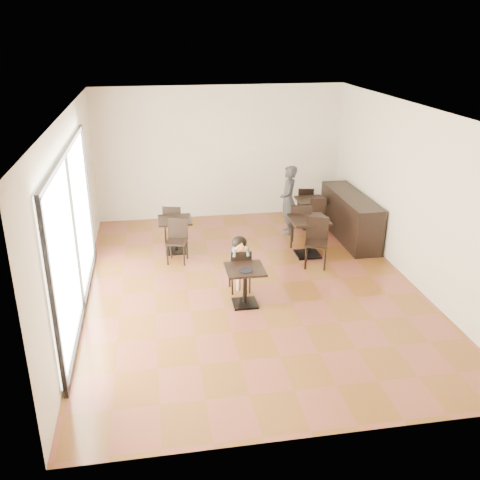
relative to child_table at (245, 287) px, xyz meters
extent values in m
cube|color=brown|center=(0.23, 0.71, -0.34)|extent=(6.00, 8.00, 0.01)
cube|color=silver|center=(0.23, 0.71, 2.86)|extent=(6.00, 8.00, 0.01)
cube|color=silver|center=(0.23, 4.71, 1.26)|extent=(6.00, 0.01, 3.20)
cube|color=silver|center=(0.23, -3.29, 1.26)|extent=(6.00, 0.01, 3.20)
cube|color=silver|center=(-2.77, 0.71, 1.26)|extent=(0.01, 8.00, 3.20)
cube|color=silver|center=(3.23, 0.71, 1.26)|extent=(0.01, 8.00, 3.20)
cube|color=white|center=(-2.74, 0.21, 1.06)|extent=(0.04, 4.50, 2.60)
cylinder|color=black|center=(0.00, -0.10, 0.35)|extent=(0.23, 0.23, 0.01)
imported|color=#313136|center=(1.57, 3.22, 0.45)|extent=(0.48, 0.64, 1.59)
cube|color=black|center=(2.88, 2.71, 0.16)|extent=(0.60, 2.40, 1.00)
camera|label=1|loc=(-1.44, -8.02, 4.13)|focal=40.00mm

